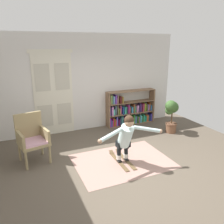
{
  "coord_description": "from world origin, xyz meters",
  "views": [
    {
      "loc": [
        -2.05,
        -4.05,
        2.6
      ],
      "look_at": [
        0.04,
        0.69,
        1.05
      ],
      "focal_mm": 36.86,
      "sensor_mm": 36.0,
      "label": 1
    }
  ],
  "objects_px": {
    "potted_plant": "(171,112)",
    "skis_pair": "(122,160)",
    "bookshelf": "(129,111)",
    "wicker_chair": "(32,137)",
    "person_skier": "(126,135)"
  },
  "relations": [
    {
      "from": "potted_plant",
      "to": "skis_pair",
      "type": "bearing_deg",
      "value": -154.71
    },
    {
      "from": "bookshelf",
      "to": "potted_plant",
      "type": "relative_size",
      "value": 1.64
    },
    {
      "from": "wicker_chair",
      "to": "potted_plant",
      "type": "distance_m",
      "value": 3.99
    },
    {
      "from": "person_skier",
      "to": "potted_plant",
      "type": "bearing_deg",
      "value": 29.37
    },
    {
      "from": "wicker_chair",
      "to": "person_skier",
      "type": "xyz_separation_m",
      "value": [
        1.84,
        -1.03,
        0.12
      ]
    },
    {
      "from": "skis_pair",
      "to": "person_skier",
      "type": "distance_m",
      "value": 0.71
    },
    {
      "from": "skis_pair",
      "to": "person_skier",
      "type": "height_order",
      "value": "person_skier"
    },
    {
      "from": "wicker_chair",
      "to": "bookshelf",
      "type": "bearing_deg",
      "value": 22.85
    },
    {
      "from": "bookshelf",
      "to": "wicker_chair",
      "type": "height_order",
      "value": "bookshelf"
    },
    {
      "from": "bookshelf",
      "to": "potted_plant",
      "type": "bearing_deg",
      "value": -54.8
    },
    {
      "from": "potted_plant",
      "to": "person_skier",
      "type": "distance_m",
      "value": 2.46
    },
    {
      "from": "bookshelf",
      "to": "person_skier",
      "type": "bearing_deg",
      "value": -119.33
    },
    {
      "from": "person_skier",
      "to": "bookshelf",
      "type": "bearing_deg",
      "value": 60.67
    },
    {
      "from": "wicker_chair",
      "to": "potted_plant",
      "type": "height_order",
      "value": "wicker_chair"
    },
    {
      "from": "wicker_chair",
      "to": "skis_pair",
      "type": "xyz_separation_m",
      "value": [
        1.84,
        -0.83,
        -0.56
      ]
    }
  ]
}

